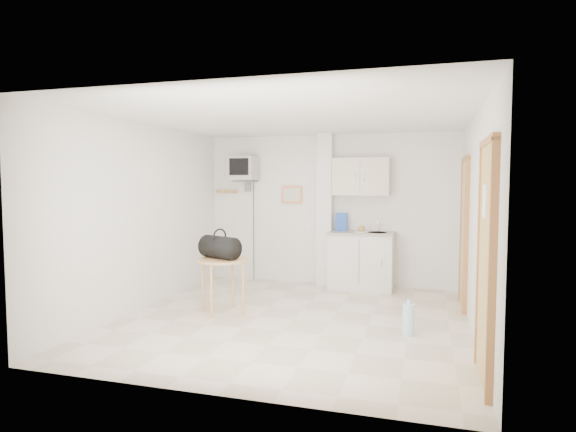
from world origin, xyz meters
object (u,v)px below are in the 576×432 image
(crt_television, at_px, (244,169))
(duffel_bag, at_px, (220,247))
(water_bottle, at_px, (409,319))
(round_table, at_px, (222,265))

(crt_television, bearing_deg, duffel_bag, -77.43)
(duffel_bag, xyz_separation_m, water_bottle, (2.42, -0.29, -0.68))
(crt_television, height_order, water_bottle, crt_television)
(water_bottle, bearing_deg, round_table, 173.16)
(round_table, xyz_separation_m, water_bottle, (2.38, -0.29, -0.44))
(crt_television, height_order, round_table, crt_television)
(crt_television, distance_m, duffel_bag, 2.29)
(water_bottle, bearing_deg, duffel_bag, 173.22)
(duffel_bag, distance_m, water_bottle, 2.53)
(crt_television, height_order, duffel_bag, crt_television)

